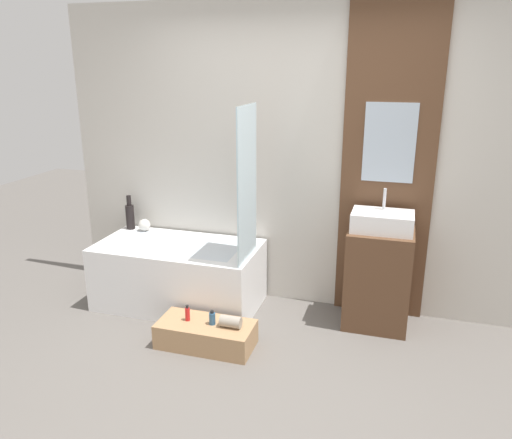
# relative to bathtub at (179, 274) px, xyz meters

# --- Properties ---
(ground_plane) EXTENTS (12.00, 12.00, 0.00)m
(ground_plane) POSITION_rel_bathtub_xyz_m (0.94, -1.16, -0.29)
(ground_plane) COLOR #605B56
(wall_tiled_back) EXTENTS (4.20, 0.06, 2.60)m
(wall_tiled_back) POSITION_rel_bathtub_xyz_m (0.94, 0.42, 1.01)
(wall_tiled_back) COLOR beige
(wall_tiled_back) RESTS_ON ground_plane
(wall_wood_accent) EXTENTS (0.74, 0.04, 2.60)m
(wall_wood_accent) POSITION_rel_bathtub_xyz_m (1.72, 0.37, 1.02)
(wall_wood_accent) COLOR brown
(wall_wood_accent) RESTS_ON ground_plane
(bathtub) EXTENTS (1.43, 0.74, 0.57)m
(bathtub) POSITION_rel_bathtub_xyz_m (0.00, 0.00, 0.00)
(bathtub) COLOR white
(bathtub) RESTS_ON ground_plane
(glass_shower_screen) EXTENTS (0.01, 0.46, 1.23)m
(glass_shower_screen) POSITION_rel_bathtub_xyz_m (0.68, -0.12, 0.90)
(glass_shower_screen) COLOR silver
(glass_shower_screen) RESTS_ON bathtub
(wooden_step_bench) EXTENTS (0.74, 0.35, 0.19)m
(wooden_step_bench) POSITION_rel_bathtub_xyz_m (0.49, -0.59, -0.19)
(wooden_step_bench) COLOR #A87F56
(wooden_step_bench) RESTS_ON ground_plane
(vanity_cabinet) EXTENTS (0.51, 0.43, 0.82)m
(vanity_cabinet) POSITION_rel_bathtub_xyz_m (1.72, 0.14, 0.13)
(vanity_cabinet) COLOR brown
(vanity_cabinet) RESTS_ON ground_plane
(sink) EXTENTS (0.48, 0.31, 0.32)m
(sink) POSITION_rel_bathtub_xyz_m (1.72, 0.14, 0.61)
(sink) COLOR white
(sink) RESTS_ON vanity_cabinet
(vase_tall_dark) EXTENTS (0.08, 0.08, 0.33)m
(vase_tall_dark) POSITION_rel_bathtub_xyz_m (-0.62, 0.28, 0.42)
(vase_tall_dark) COLOR black
(vase_tall_dark) RESTS_ON bathtub
(vase_round_light) EXTENTS (0.11, 0.11, 0.11)m
(vase_round_light) POSITION_rel_bathtub_xyz_m (-0.47, 0.26, 0.34)
(vase_round_light) COLOR silver
(vase_round_light) RESTS_ON bathtub
(bottle_soap_primary) EXTENTS (0.04, 0.04, 0.13)m
(bottle_soap_primary) POSITION_rel_bathtub_xyz_m (0.35, -0.59, -0.04)
(bottle_soap_primary) COLOR red
(bottle_soap_primary) RESTS_ON wooden_step_bench
(bottle_soap_secondary) EXTENTS (0.05, 0.05, 0.12)m
(bottle_soap_secondary) POSITION_rel_bathtub_xyz_m (0.55, -0.59, -0.04)
(bottle_soap_secondary) COLOR #2D567A
(bottle_soap_secondary) RESTS_ON wooden_step_bench
(towel_roll) EXTENTS (0.16, 0.09, 0.09)m
(towel_roll) POSITION_rel_bathtub_xyz_m (0.70, -0.59, -0.05)
(towel_roll) COLOR gray
(towel_roll) RESTS_ON wooden_step_bench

